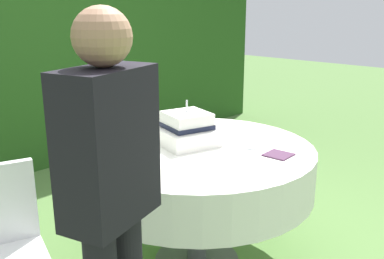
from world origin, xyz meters
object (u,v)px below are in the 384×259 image
object	(u,v)px
serving_plate_far	(105,141)
serving_plate_right	(237,132)
serving_plate_left	(148,132)
standing_person	(111,199)
cake_table	(197,168)
wedding_cake	(187,129)
napkin_stack	(278,155)
serving_plate_near	(252,146)

from	to	relation	value
serving_plate_far	serving_plate_right	distance (m)	0.87
serving_plate_left	standing_person	bearing A→B (deg)	-136.23
cake_table	serving_plate_far	distance (m)	0.59
wedding_cake	standing_person	world-z (taller)	standing_person
serving_plate_far	standing_person	world-z (taller)	standing_person
serving_plate_far	serving_plate_right	bearing A→B (deg)	-32.40
serving_plate_far	serving_plate_left	world-z (taller)	same
wedding_cake	serving_plate_left	size ratio (longest dim) A/B	3.13
serving_plate_far	napkin_stack	size ratio (longest dim) A/B	0.82
serving_plate_far	serving_plate_right	xyz separation A→B (m)	(0.73, -0.46, 0.00)
wedding_cake	serving_plate_far	bearing A→B (deg)	129.72
serving_plate_near	napkin_stack	bearing A→B (deg)	-95.11
serving_plate_near	serving_plate_left	world-z (taller)	same
serving_plate_right	standing_person	world-z (taller)	standing_person
serving_plate_near	standing_person	distance (m)	1.24
cake_table	serving_plate_far	xyz separation A→B (m)	(-0.33, 0.47, 0.14)
cake_table	serving_plate_far	bearing A→B (deg)	124.68
serving_plate_left	serving_plate_near	bearing A→B (deg)	-71.51
wedding_cake	serving_plate_right	distance (m)	0.42
wedding_cake	serving_plate_near	bearing A→B (deg)	-56.15
serving_plate_near	cake_table	bearing A→B (deg)	131.54
cake_table	serving_plate_left	world-z (taller)	serving_plate_left
serving_plate_left	napkin_stack	xyz separation A→B (m)	(0.21, -0.88, -0.00)
wedding_cake	standing_person	xyz separation A→B (m)	(-0.99, -0.58, 0.06)
serving_plate_right	napkin_stack	xyz separation A→B (m)	(-0.20, -0.45, -0.00)
cake_table	serving_plate_near	bearing A→B (deg)	-48.46
napkin_stack	standing_person	xyz separation A→B (m)	(-1.19, -0.05, 0.15)
cake_table	standing_person	world-z (taller)	standing_person
standing_person	serving_plate_near	bearing A→B (deg)	11.78
serving_plate_far	cake_table	bearing A→B (deg)	-55.32
standing_person	serving_plate_far	bearing A→B (deg)	55.83
cake_table	standing_person	size ratio (longest dim) A/B	0.88
wedding_cake	standing_person	size ratio (longest dim) A/B	0.25
wedding_cake	serving_plate_far	size ratio (longest dim) A/B	3.42
serving_plate_far	standing_person	size ratio (longest dim) A/B	0.07
wedding_cake	napkin_stack	distance (m)	0.57
wedding_cake	serving_plate_near	distance (m)	0.40
cake_table	wedding_cake	size ratio (longest dim) A/B	3.58
serving_plate_left	serving_plate_right	distance (m)	0.60
serving_plate_left	serving_plate_right	world-z (taller)	same
serving_plate_near	serving_plate_right	world-z (taller)	same
cake_table	napkin_stack	size ratio (longest dim) A/B	9.98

